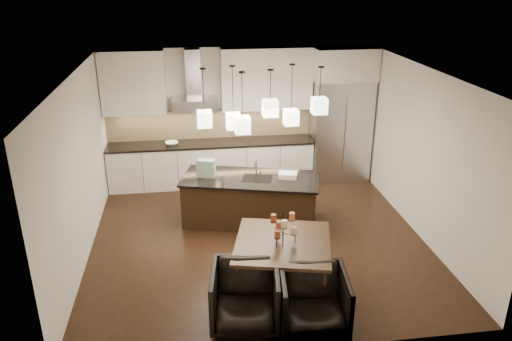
{
  "coord_description": "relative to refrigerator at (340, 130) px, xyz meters",
  "views": [
    {
      "loc": [
        -1.07,
        -7.36,
        4.25
      ],
      "look_at": [
        0.0,
        0.2,
        1.15
      ],
      "focal_mm": 35.0,
      "sensor_mm": 36.0,
      "label": 1
    }
  ],
  "objects": [
    {
      "name": "pendant_d",
      "position": [
        -1.43,
        -1.68,
        0.82
      ],
      "size": [
        0.24,
        0.24,
        0.26
      ],
      "primitive_type": "cube",
      "color": "beige",
      "rests_on": "ceiling"
    },
    {
      "name": "pendant_a",
      "position": [
        -2.9,
        -1.85,
        0.9
      ],
      "size": [
        0.24,
        0.24,
        0.26
      ],
      "primitive_type": "cube",
      "color": "beige",
      "rests_on": "ceiling"
    },
    {
      "name": "wall_front",
      "position": [
        -2.1,
        -5.14,
        0.32
      ],
      "size": [
        5.5,
        0.02,
        2.8
      ],
      "primitive_type": "cube",
      "color": "silver",
      "rests_on": "ground"
    },
    {
      "name": "faucet",
      "position": [
        -2.03,
        -1.7,
        -0.05
      ],
      "size": [
        0.15,
        0.24,
        0.35
      ],
      "primitive_type": null,
      "rotation": [
        0.0,
        0.0,
        -0.26
      ],
      "color": "silver",
      "rests_on": "island_top"
    },
    {
      "name": "fruit_bowl",
      "position": [
        -3.52,
        0.0,
        -0.12
      ],
      "size": [
        0.31,
        0.31,
        0.06
      ],
      "primitive_type": "imported",
      "rotation": [
        0.0,
        0.0,
        0.2
      ],
      "color": "silver",
      "rests_on": "countertop"
    },
    {
      "name": "candle_d",
      "position": [
        -1.84,
        -3.82,
        0.05
      ],
      "size": [
        0.09,
        0.09,
        0.1
      ],
      "primitive_type": "cylinder",
      "rotation": [
        0.0,
        0.0,
        -0.24
      ],
      "color": "#CD643B",
      "rests_on": "candelabra"
    },
    {
      "name": "pendant_b",
      "position": [
        -2.42,
        -1.69,
        0.8
      ],
      "size": [
        0.24,
        0.24,
        0.26
      ],
      "primitive_type": "cube",
      "color": "beige",
      "rests_on": "ceiling"
    },
    {
      "name": "floor",
      "position": [
        -2.1,
        -2.38,
        -1.08
      ],
      "size": [
        5.5,
        5.5,
        0.02
      ],
      "primitive_type": "cube",
      "color": "black",
      "rests_on": "ground"
    },
    {
      "name": "wall_left",
      "position": [
        -4.86,
        -2.38,
        0.32
      ],
      "size": [
        0.02,
        5.5,
        2.8
      ],
      "primitive_type": "cube",
      "color": "silver",
      "rests_on": "ground"
    },
    {
      "name": "hood_chimney",
      "position": [
        -3.03,
        0.21,
        1.24
      ],
      "size": [
        0.3,
        0.28,
        0.96
      ],
      "primitive_type": "cube",
      "color": "#B7B7BA",
      "rests_on": "hood_canopy"
    },
    {
      "name": "candle_b",
      "position": [
        -2.01,
        -3.75,
        -0.12
      ],
      "size": [
        0.09,
        0.09,
        0.1
      ],
      "primitive_type": "cylinder",
      "rotation": [
        0.0,
        0.0,
        -0.24
      ],
      "color": "#CD643B",
      "rests_on": "candelabra"
    },
    {
      "name": "armchair_left",
      "position": [
        -2.57,
        -4.53,
        -0.68
      ],
      "size": [
        0.96,
        0.98,
        0.8
      ],
      "primitive_type": "imported",
      "rotation": [
        0.0,
        0.0,
        -0.13
      ],
      "color": "black",
      "rests_on": "floor"
    },
    {
      "name": "food_container",
      "position": [
        -1.49,
        -1.86,
        -0.18
      ],
      "size": [
        0.36,
        0.3,
        0.09
      ],
      "primitive_type": "cube",
      "rotation": [
        0.0,
        0.0,
        -0.26
      ],
      "color": "silver",
      "rests_on": "island_top"
    },
    {
      "name": "dining_table",
      "position": [
        -1.97,
        -3.89,
        -0.69
      ],
      "size": [
        1.56,
        1.56,
        0.77
      ],
      "primitive_type": null,
      "rotation": [
        0.0,
        0.0,
        -0.24
      ],
      "color": "black",
      "rests_on": "floor"
    },
    {
      "name": "upper_cab_left",
      "position": [
        -4.2,
        0.19,
        1.1
      ],
      "size": [
        1.25,
        0.35,
        1.25
      ],
      "primitive_type": "cube",
      "color": "silver",
      "rests_on": "wall_back"
    },
    {
      "name": "lower_cabinets",
      "position": [
        -2.73,
        0.05,
        -0.64
      ],
      "size": [
        4.21,
        0.62,
        0.88
      ],
      "primitive_type": "cube",
      "color": "silver",
      "rests_on": "floor"
    },
    {
      "name": "countertop",
      "position": [
        -2.73,
        0.05,
        -0.17
      ],
      "size": [
        4.21,
        0.66,
        0.04
      ],
      "primitive_type": "cube",
      "color": "black",
      "rests_on": "lower_cabinets"
    },
    {
      "name": "pendant_e",
      "position": [
        -1.02,
        -1.96,
        1.08
      ],
      "size": [
        0.24,
        0.24,
        0.26
      ],
      "primitive_type": "cube",
      "color": "beige",
      "rests_on": "ceiling"
    },
    {
      "name": "tote_bag",
      "position": [
        -2.9,
        -1.6,
        -0.07
      ],
      "size": [
        0.35,
        0.24,
        0.31
      ],
      "primitive_type": "cube",
      "rotation": [
        0.0,
        0.0,
        -0.26
      ],
      "color": "#255C43",
      "rests_on": "island_top"
    },
    {
      "name": "candelabra",
      "position": [
        -1.97,
        -3.89,
        -0.08
      ],
      "size": [
        0.45,
        0.45,
        0.45
      ],
      "primitive_type": null,
      "rotation": [
        0.0,
        0.0,
        -0.24
      ],
      "color": "black",
      "rests_on": "dining_table"
    },
    {
      "name": "fridge_panel",
      "position": [
        0.0,
        0.0,
        1.4
      ],
      "size": [
        1.26,
        0.72,
        0.65
      ],
      "primitive_type": "cube",
      "color": "silver",
      "rests_on": "refrigerator"
    },
    {
      "name": "armchair_right",
      "position": [
        -1.73,
        -4.74,
        -0.68
      ],
      "size": [
        0.93,
        0.95,
        0.79
      ],
      "primitive_type": "imported",
      "rotation": [
        0.0,
        0.0,
        -0.11
      ],
      "color": "black",
      "rests_on": "floor"
    },
    {
      "name": "island_top",
      "position": [
        -2.14,
        -1.77,
        -0.24
      ],
      "size": [
        2.56,
        1.58,
        0.04
      ],
      "primitive_type": "cube",
      "rotation": [
        0.0,
        0.0,
        -0.26
      ],
      "color": "black",
      "rests_on": "island_body"
    },
    {
      "name": "island_body",
      "position": [
        -2.14,
        -1.77,
        -0.67
      ],
      "size": [
        2.47,
        1.49,
        0.81
      ],
      "primitive_type": "cube",
      "rotation": [
        0.0,
        0.0,
        -0.26
      ],
      "color": "black",
      "rests_on": "floor"
    },
    {
      "name": "ceiling",
      "position": [
        -2.1,
        -2.38,
        1.73
      ],
      "size": [
        5.5,
        5.5,
        0.02
      ],
      "primitive_type": "cube",
      "color": "white",
      "rests_on": "wall_back"
    },
    {
      "name": "hood_canopy",
      "position": [
        -3.03,
        0.1,
        0.65
      ],
      "size": [
        0.9,
        0.52,
        0.24
      ],
      "primitive_type": "cube",
      "color": "#B7B7BA",
      "rests_on": "wall_back"
    },
    {
      "name": "upper_cab_right",
      "position": [
        -1.55,
        0.19,
        1.1
      ],
      "size": [
        1.85,
        0.35,
        1.25
      ],
      "primitive_type": "cube",
      "color": "silver",
      "rests_on": "wall_back"
    },
    {
      "name": "pendant_c",
      "position": [
        -1.86,
        -2.1,
        1.11
      ],
      "size": [
        0.24,
        0.24,
        0.26
      ],
      "primitive_type": "cube",
      "color": "beige",
      "rests_on": "ceiling"
    },
    {
      "name": "pendant_f",
      "position": [
        -2.32,
        -2.23,
        0.89
      ],
      "size": [
        0.24,
        0.24,
        0.26
      ],
      "primitive_type": "cube",
      "color": "beige",
      "rests_on": "ceiling"
    },
    {
      "name": "wall_back",
      "position": [
        -2.1,
        0.38,
        0.32
      ],
      "size": [
        5.5,
        0.02,
        2.8
      ],
      "primitive_type": "cube",
      "color": "silver",
      "rests_on": "ground"
    },
    {
      "name": "wall_right",
      "position": [
        0.66,
        -2.38,
        0.32
      ],
      "size": [
        0.02,
        5.5,
        2.8
      ],
      "primitive_type": "cube",
      "color": "silver",
      "rests_on": "ground"
    },
    {
      "name": "candle_c",
      "position": [
        -2.07,
        -3.99,
        -0.12
      ],
      "size": [
        0.09,
        0.09,
        0.1
      ],
      "primitive_type": "cylinder",
      "rotation": [
        0.0,
        0.0,
        -0.24
      ],
      "color": "brown",
      "rests_on": "candelabra"
    },
    {
      "name": "candle_f",
      "position": [
        -1.98,
        -4.02,
        0.05
      ],
      "size": [
        0.09,
        0.09,
        0.1
      ],
      "primitive_type": "cylinder",
      "rotation": [
        0.0,
        0.0,
        -0.24
      ],
      "color": "beige",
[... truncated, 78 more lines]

